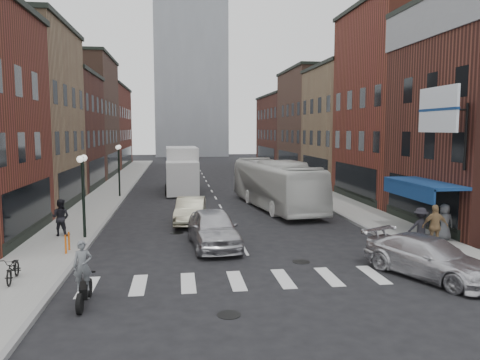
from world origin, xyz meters
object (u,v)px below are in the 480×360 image
box_truck (182,170)px  motorcycle_rider (83,276)px  ped_right_a (421,227)px  ped_left_solo (61,217)px  ped_right_c (444,222)px  ped_right_b (435,226)px  parked_bicycle (13,269)px  sedan_left_near (213,228)px  sedan_left_far (191,211)px  transit_bus (275,184)px  streetlamp_near (83,180)px  billboard_sign (440,111)px  curb_car (429,257)px  streetlamp_far (119,161)px  bike_rack (67,243)px

box_truck → motorcycle_rider: (-3.25, -26.00, -0.91)m
box_truck → ped_right_a: box_truck is taller
ped_left_solo → ped_right_c: size_ratio=1.06×
ped_right_b → ped_right_c: 1.89m
ped_right_a → ped_right_b: 0.60m
motorcycle_rider → parked_bicycle: (-2.77, 2.27, -0.37)m
sedan_left_near → sedan_left_far: (-0.88, 5.49, -0.12)m
transit_bus → parked_bicycle: transit_bus is taller
ped_left_solo → ped_right_b: 17.47m
streetlamp_near → sedan_left_far: streetlamp_near is taller
parked_bicycle → ped_right_a: ped_right_a is taller
billboard_sign → curb_car: billboard_sign is taller
billboard_sign → ped_right_c: bearing=38.2°
ped_right_a → ped_left_solo: bearing=-9.5°
billboard_sign → sedan_left_near: (-9.92, 1.40, -5.28)m
streetlamp_far → ped_left_solo: (-1.21, -13.49, -1.86)m
transit_bus → streetlamp_near: bearing=-152.5°
streetlamp_far → parked_bicycle: streetlamp_far is taller
ped_left_solo → curb_car: bearing=164.7°
bike_rack → motorcycle_rider: (1.82, -6.02, 0.40)m
ped_right_a → ped_right_c: size_ratio=1.03×
bike_rack → ped_right_c: size_ratio=0.47×
sedan_left_far → parked_bicycle: bearing=-117.0°
streetlamp_near → ped_left_solo: (-1.21, 0.51, -1.86)m
sedan_left_far → ped_left_solo: ped_left_solo is taller
parked_bicycle → curb_car: bearing=-9.8°
streetlamp_near → sedan_left_near: 6.74m
box_truck → ped_right_b: size_ratio=4.53×
sedan_left_far → bike_rack: bearing=-125.7°
bike_rack → ped_left_solo: (-1.01, 3.21, 0.50)m
sedan_left_far → ped_right_c: bearing=-21.9°
curb_car → motorcycle_rider: bearing=160.7°
billboard_sign → streetlamp_far: (-15.99, 17.50, -3.22)m
bike_rack → ped_right_b: bearing=-5.3°
motorcycle_rider → parked_bicycle: bearing=132.9°
box_truck → bike_rack: bearing=-105.8°
curb_car → ped_left_solo: (-14.68, 8.01, 0.33)m
sedan_left_far → motorcycle_rider: bearing=-100.6°
streetlamp_near → parked_bicycle: (-1.15, -6.45, -2.33)m
streetlamp_near → ped_left_solo: bearing=157.3°
ped_right_b → box_truck: bearing=-54.2°
ped_right_b → billboard_sign: bearing=-109.2°
bike_rack → ped_right_a: size_ratio=0.46×
parked_bicycle → ped_right_c: size_ratio=0.97×
bike_rack → streetlamp_far: bearing=89.3°
parked_bicycle → ped_right_c: ped_right_c is taller
box_truck → parked_bicycle: (-6.02, -23.73, -1.27)m
streetlamp_near → ped_right_b: bearing=-14.9°
streetlamp_far → bike_rack: streetlamp_far is taller
streetlamp_near → transit_bus: bearing=35.3°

